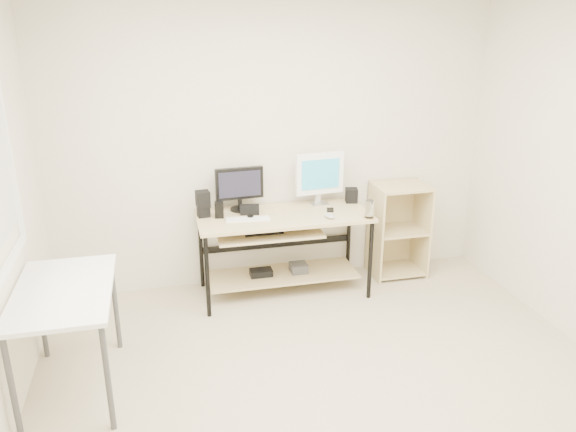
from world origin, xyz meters
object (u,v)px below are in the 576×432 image
Objects in this scene: shelf_unit at (397,229)px; black_monitor at (239,186)px; side_table at (64,300)px; audio_controller at (219,210)px; desk at (281,237)px; white_imac at (320,175)px.

black_monitor is at bearing 178.74° from shelf_unit.
audio_controller is (1.13, 1.09, 0.15)m from side_table.
audio_controller is (-0.53, 0.03, 0.29)m from desk.
side_table is (-1.65, -1.06, 0.13)m from desk.
black_monitor is (1.33, 1.25, 0.30)m from side_table.
shelf_unit is at bearing -7.30° from white_imac.
white_imac is 0.97m from audio_controller.
desk and side_table have the same top height.
black_monitor reaches higher than audio_controller.
shelf_unit is (1.18, 0.16, -0.09)m from desk.
side_table is at bearing -125.96° from audio_controller.
side_table is 1.11× the size of shelf_unit.
shelf_unit reaches higher than audio_controller.
white_imac is (0.73, -0.01, 0.05)m from black_monitor.
black_monitor is 0.30m from audio_controller.
audio_controller reaches higher than desk.
shelf_unit is 0.96m from white_imac.
desk is 0.60m from audio_controller.
side_table is at bearing -154.16° from white_imac.
shelf_unit is at bearing 14.18° from audio_controller.
audio_controller is (-0.20, -0.16, -0.15)m from black_monitor.
shelf_unit is at bearing 7.77° from desk.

